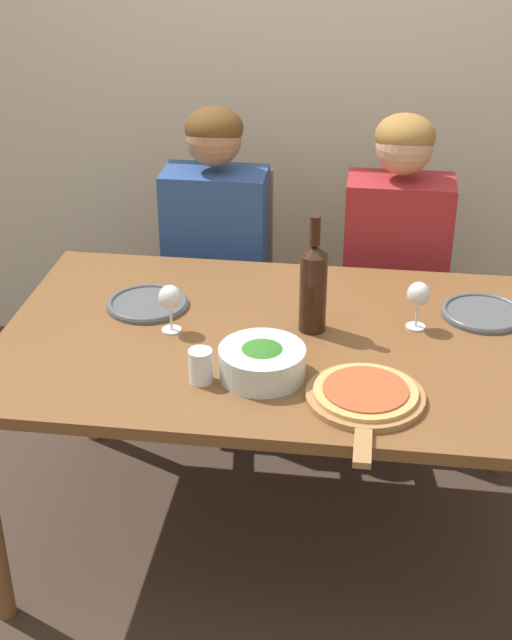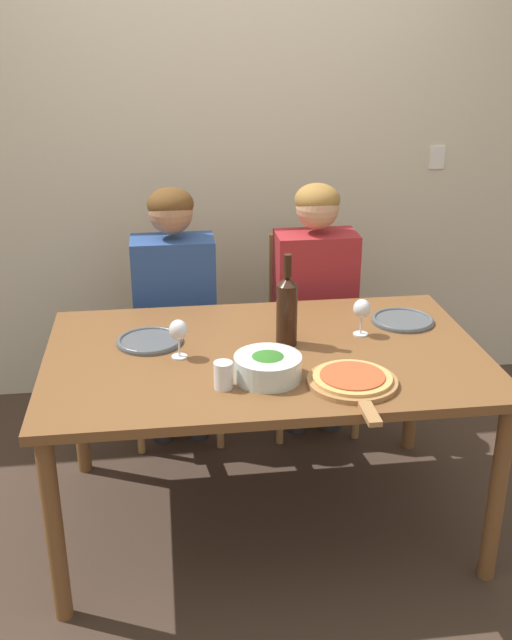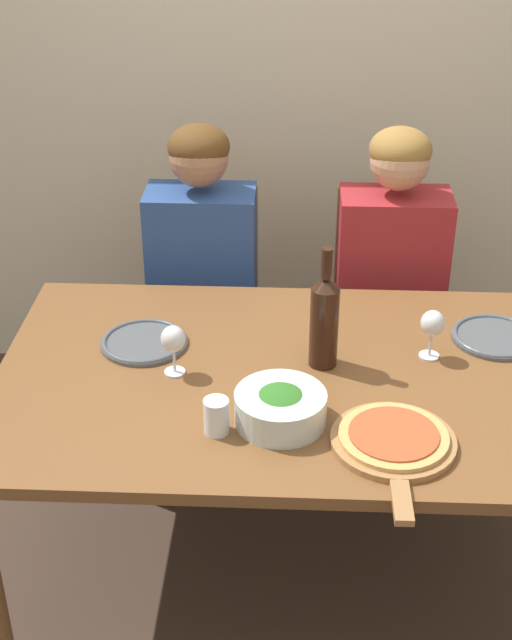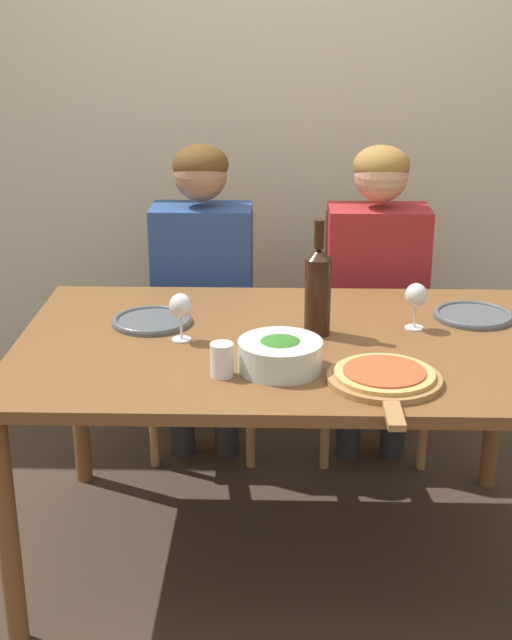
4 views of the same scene
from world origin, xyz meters
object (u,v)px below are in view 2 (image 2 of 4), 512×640
Objects in this scene: person_man at (316,287)px; wine_glass_left at (178,332)px; wine_glass_right at (362,310)px; chair_right at (310,323)px; person_woman at (174,293)px; wine_bottle at (287,309)px; dinner_plate_right at (403,320)px; chair_left at (176,330)px; dinner_plate_left at (150,341)px; water_tumbler at (223,375)px; broccoli_bowl at (268,367)px; pizza_on_board at (353,381)px.

person_man reaches higher than wine_glass_left.
chair_right is at bearing 94.25° from wine_glass_right.
person_woman is 0.80m from wine_bottle.
wine_bottle is at bearing -162.98° from dinner_plate_right.
wine_glass_left is at bearing -90.15° from chair_left.
person_woman is 0.60m from dinner_plate_left.
chair_right is 0.81m from wine_glass_right.
chair_left is at bearing 146.38° from dinner_plate_right.
person_man is 1.14m from water_tumbler.
broccoli_bowl is 0.53× the size of pizza_on_board.
water_tumbler is (0.14, -1.11, 0.29)m from chair_left.
wine_glass_left is (-0.42, -0.07, -0.04)m from wine_bottle.
chair_right is at bearing 9.53° from person_woman.
wine_bottle is 0.80× the size of pizza_on_board.
broccoli_bowl is at bearing 17.35° from water_tumbler.
wine_glass_left is at bearing -132.46° from person_man.
chair_right reaches higher than wine_glass_right.
dinner_plate_right is at bearing 17.02° from wine_bottle.
water_tumbler is at bearing -82.90° from chair_left.
broccoli_bowl is at bearing -35.57° from wine_glass_left.
broccoli_bowl is at bearing -111.97° from wine_bottle.
broccoli_bowl is at bearing -141.67° from wine_glass_right.
wine_bottle is at bearing -111.00° from person_man.
wine_glass_left is (0.11, -0.15, 0.10)m from dinner_plate_left.
wine_glass_right is at bearing -84.97° from person_man.
chair_left is 0.67m from chair_right.
person_man is at bearing 47.54° from wine_glass_left.
wine_bottle is (-0.26, -0.78, 0.39)m from chair_right.
wine_bottle reaches higher than water_tumbler.
chair_right is 6.30× the size of wine_glass_left.
person_man is (0.00, -0.11, 0.24)m from chair_right.
chair_left is 3.68× the size of dinner_plate_right.
person_man is 12.94× the size of water_tumbler.
pizza_on_board is at bearing -63.13° from chair_left.
pizza_on_board is (0.58, -1.15, 0.26)m from chair_left.
person_woman is at bearing 97.89° from water_tumbler.
chair_right is at bearing 64.49° from water_tumbler.
chair_right reaches higher than dinner_plate_right.
person_woman is at bearing 139.66° from wine_glass_right.
pizza_on_board is (0.58, -1.04, 0.03)m from person_woman.
wine_glass_left is (-0.00, -0.85, 0.35)m from chair_left.
wine_bottle is at bearing 114.42° from pizza_on_board.
chair_left is 2.09× the size of pizza_on_board.
dinner_plate_right is (0.52, 0.16, -0.14)m from wine_bottle.
person_man is at bearing 69.00° from wine_bottle.
person_man is at bearing 0.00° from person_woman.
wine_glass_right is (0.05, -0.73, 0.35)m from chair_right.
chair_right is 0.91m from wine_bottle.
water_tumbler is at bearing -58.85° from dinner_plate_left.
wine_bottle is 2.41× the size of wine_glass_right.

